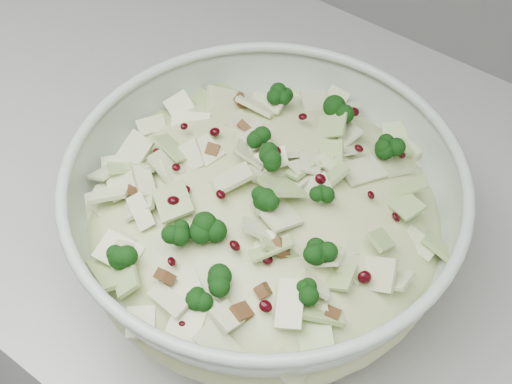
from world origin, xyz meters
TOP-DOWN VIEW (x-y plane):
  - counter at (0.00, 1.70)m, footprint 3.60×0.60m
  - mixing_bowl at (0.52, 1.60)m, footprint 0.39×0.39m
  - salad at (0.52, 1.60)m, footprint 0.33×0.33m

SIDE VIEW (x-z plane):
  - counter at x=0.00m, z-range 0.00..0.90m
  - mixing_bowl at x=0.52m, z-range 0.90..1.03m
  - salad at x=0.52m, z-range 0.92..1.05m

